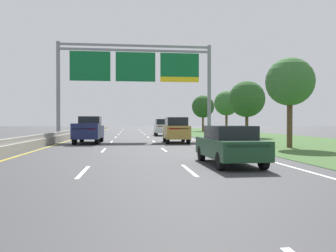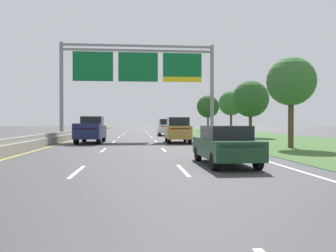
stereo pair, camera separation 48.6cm
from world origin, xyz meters
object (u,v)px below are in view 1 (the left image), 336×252
car_darkgreen_right_lane_sedan (229,145)px  roadside_tree_mid (247,99)px  car_gold_right_lane_suv (176,130)px  overhead_sign_gantry (136,71)px  pickup_truck_navy (89,130)px  roadside_tree_near (290,82)px  roadside_tree_distant (203,107)px  roadside_tree_far (226,103)px  car_white_right_lane_suv (162,127)px

car_darkgreen_right_lane_sedan → roadside_tree_mid: roadside_tree_mid is taller
car_gold_right_lane_suv → overhead_sign_gantry: bearing=34.3°
overhead_sign_gantry → pickup_truck_navy: size_ratio=2.78×
pickup_truck_navy → roadside_tree_near: bearing=-115.1°
overhead_sign_gantry → roadside_tree_distant: bearing=66.0°
roadside_tree_far → car_white_right_lane_suv: bearing=-144.1°
car_white_right_lane_suv → car_darkgreen_right_lane_sedan: car_white_right_lane_suv is taller
overhead_sign_gantry → roadside_tree_mid: size_ratio=2.35×
car_white_right_lane_suv → roadside_tree_distant: size_ratio=0.69×
car_darkgreen_right_lane_sedan → roadside_tree_distant: size_ratio=0.65×
roadside_tree_near → roadside_tree_far: bearing=81.8°
car_darkgreen_right_lane_sedan → roadside_tree_distant: (9.76, 49.54, 3.84)m
overhead_sign_gantry → car_white_right_lane_suv: bearing=70.5°
car_darkgreen_right_lane_sedan → roadside_tree_mid: bearing=-22.0°
roadside_tree_far → roadside_tree_distant: bearing=95.5°
pickup_truck_navy → car_white_right_lane_suv: size_ratio=1.15×
car_white_right_lane_suv → car_gold_right_lane_suv: bearing=179.6°
car_darkgreen_right_lane_sedan → car_gold_right_lane_suv: bearing=-0.3°
car_darkgreen_right_lane_sedan → roadside_tree_mid: size_ratio=0.69×
overhead_sign_gantry → car_gold_right_lane_suv: bearing=-57.4°
overhead_sign_gantry → roadside_tree_distant: overhead_sign_gantry is taller
roadside_tree_mid → roadside_tree_far: size_ratio=0.97×
car_darkgreen_right_lane_sedan → overhead_sign_gantry: bearing=8.8°
roadside_tree_far → overhead_sign_gantry: bearing=-128.7°
pickup_truck_navy → car_white_right_lane_suv: pickup_truck_navy is taller
car_gold_right_lane_suv → car_darkgreen_right_lane_sedan: 14.80m
car_white_right_lane_suv → roadside_tree_far: size_ratio=0.72×
overhead_sign_gantry → roadside_tree_far: 22.99m
pickup_truck_navy → car_gold_right_lane_suv: size_ratio=1.14×
roadside_tree_mid → car_white_right_lane_suv: bearing=146.2°
car_darkgreen_right_lane_sedan → roadside_tree_distant: 50.64m
roadside_tree_mid → roadside_tree_distant: roadside_tree_distant is taller
roadside_tree_near → roadside_tree_mid: roadside_tree_mid is taller
pickup_truck_navy → roadside_tree_far: roadside_tree_far is taller
car_white_right_lane_suv → car_gold_right_lane_suv: size_ratio=0.99×
roadside_tree_far → roadside_tree_near: bearing=-98.2°
car_darkgreen_right_lane_sedan → pickup_truck_navy: bearing=24.9°
pickup_truck_navy → car_white_right_lane_suv: bearing=-26.1°
car_white_right_lane_suv → car_darkgreen_right_lane_sedan: 29.97m
overhead_sign_gantry → car_gold_right_lane_suv: size_ratio=3.17×
roadside_tree_mid → roadside_tree_distant: (0.55, 25.65, 0.33)m
overhead_sign_gantry → pickup_truck_navy: overhead_sign_gantry is taller
pickup_truck_navy → roadside_tree_far: (18.22, 22.64, 3.57)m
overhead_sign_gantry → roadside_tree_near: size_ratio=2.49×
pickup_truck_navy → car_gold_right_lane_suv: pickup_truck_navy is taller
car_gold_right_lane_suv → car_darkgreen_right_lane_sedan: car_gold_right_lane_suv is taller
pickup_truck_navy → roadside_tree_far: size_ratio=0.82×
pickup_truck_navy → car_gold_right_lane_suv: 7.18m
roadside_tree_near → roadside_tree_mid: bearing=80.7°
roadside_tree_mid → pickup_truck_navy: bearing=-152.1°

